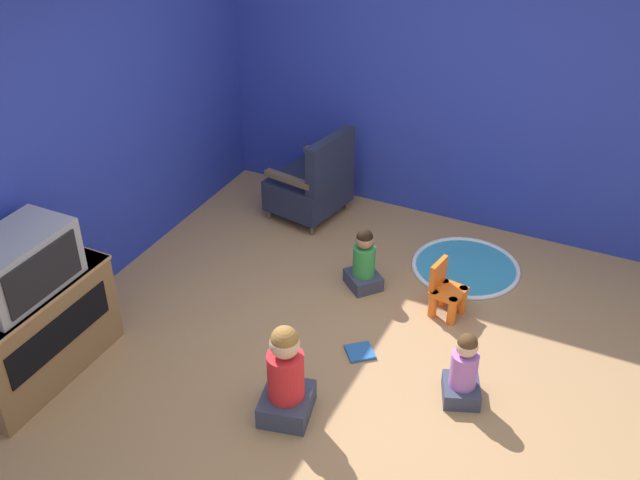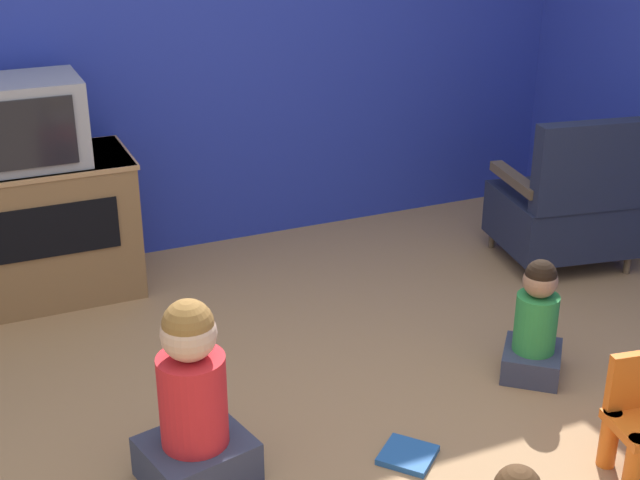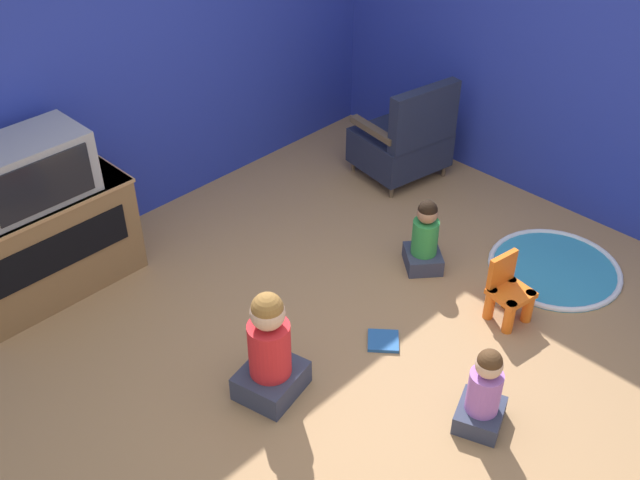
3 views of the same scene
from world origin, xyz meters
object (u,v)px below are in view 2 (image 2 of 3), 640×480
black_armchair (567,208)px  child_watching_right (535,326)px  television (1,124)px  book (408,455)px  child_watching_left (193,405)px  tv_cabinet (16,230)px

black_armchair → child_watching_right: black_armchair is taller
black_armchair → child_watching_right: (-0.83, -0.87, -0.10)m
television → black_armchair: television is taller
book → child_watching_left: bearing=34.0°
book → television: bearing=-10.0°
tv_cabinet → book: 2.27m
tv_cabinet → television: (0.00, -0.03, 0.54)m
tv_cabinet → book: size_ratio=4.40×
tv_cabinet → television: size_ratio=1.55×
black_armchair → child_watching_right: bearing=56.1°
black_armchair → child_watching_left: size_ratio=1.20×
television → book: television is taller
television → child_watching_right: size_ratio=1.40×
black_armchair → child_watching_left: black_armchair is taller
black_armchair → child_watching_right: size_ratio=1.59×
television → child_watching_right: (1.90, -1.60, -0.67)m
tv_cabinet → child_watching_right: bearing=-40.5°
black_armchair → television: bearing=-5.2°
television → book: size_ratio=2.84×
child_watching_right → child_watching_left: bearing=134.0°
tv_cabinet → black_armchair: 2.84m
television → child_watching_left: 1.85m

